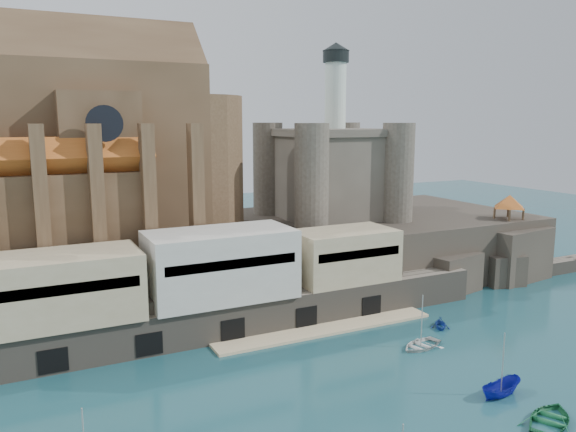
# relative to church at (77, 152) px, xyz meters

# --- Properties ---
(ground) EXTENTS (300.00, 300.00, 0.00)m
(ground) POSITION_rel_church_xyz_m (24.13, -41.85, -22.13)
(ground) COLOR #17434C
(ground) RESTS_ON ground
(promontory) EXTENTS (100.00, 36.00, 10.00)m
(promontory) POSITION_rel_church_xyz_m (23.94, -2.48, -17.20)
(promontory) COLOR #28231E
(promontory) RESTS_ON ground
(quay) EXTENTS (70.00, 12.00, 13.05)m
(quay) POSITION_rel_church_xyz_m (13.94, -18.78, -16.06)
(quay) COLOR #6B6356
(quay) RESTS_ON ground
(church) EXTENTS (47.00, 25.93, 30.51)m
(church) POSITION_rel_church_xyz_m (0.00, 0.00, 0.00)
(church) COLOR #4B3723
(church) RESTS_ON promontory
(castle_keep) EXTENTS (21.20, 21.20, 29.30)m
(castle_keep) POSITION_rel_church_xyz_m (40.21, -0.78, -3.81)
(castle_keep) COLOR #4B443A
(castle_keep) RESTS_ON promontory
(rock_outcrop) EXTENTS (14.50, 10.50, 8.70)m
(rock_outcrop) POSITION_rel_church_xyz_m (66.13, -16.01, -18.11)
(rock_outcrop) COLOR #28231E
(rock_outcrop) RESTS_ON ground
(pavilion) EXTENTS (6.40, 6.40, 5.40)m
(pavilion) POSITION_rel_church_xyz_m (66.13, -15.85, -9.40)
(pavilion) COLOR #4B3723
(pavilion) RESTS_ON rock_outcrop
(boat_2) EXTENTS (2.10, 2.06, 4.98)m
(boat_2) POSITION_rel_church_xyz_m (32.69, -46.36, -22.13)
(boat_2) COLOR #12189A
(boat_2) RESTS_ON ground
(boat_3) EXTENTS (3.32, 4.84, 6.62)m
(boat_3) POSITION_rel_church_xyz_m (32.71, -51.98, -22.13)
(boat_3) COLOR #19683C
(boat_3) RESTS_ON ground
(boat_6) EXTENTS (2.09, 4.25, 5.72)m
(boat_6) POSITION_rel_church_xyz_m (33.43, -33.56, -22.13)
(boat_6) COLOR silver
(boat_6) RESTS_ON ground
(boat_7) EXTENTS (3.40, 3.08, 3.37)m
(boat_7) POSITION_rel_church_xyz_m (39.76, -29.70, -22.13)
(boat_7) COLOR #1D409D
(boat_7) RESTS_ON ground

